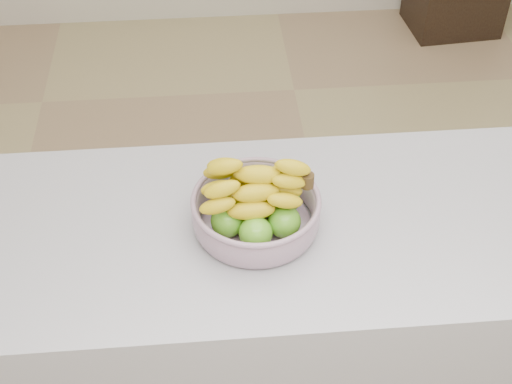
% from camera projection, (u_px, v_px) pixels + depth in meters
% --- Properties ---
extents(ground, '(4.00, 4.00, 0.00)m').
position_uv_depth(ground, '(336.00, 280.00, 2.63)').
color(ground, '#92845A').
rests_on(ground, ground).
extents(counter, '(2.00, 0.60, 0.90)m').
position_uv_depth(counter, '(384.00, 336.00, 1.90)').
color(counter, '#A1A0A9').
rests_on(counter, ground).
extents(fruit_bowl, '(0.28, 0.28, 0.17)m').
position_uv_depth(fruit_bowl, '(256.00, 208.00, 1.54)').
color(fruit_bowl, '#A7B6C9').
rests_on(fruit_bowl, counter).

